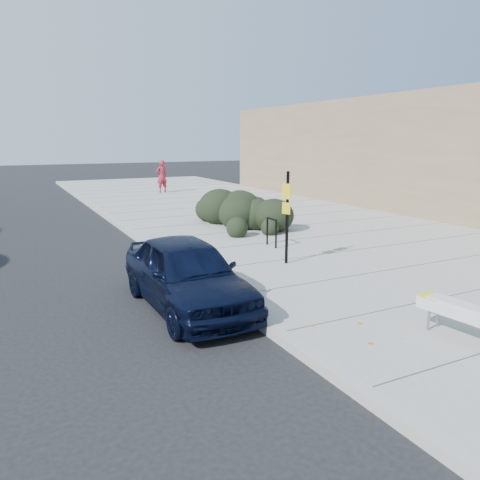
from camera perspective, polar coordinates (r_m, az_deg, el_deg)
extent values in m
plane|color=black|center=(9.48, -1.49, -7.76)|extent=(120.00, 120.00, 0.00)
cube|color=gray|center=(16.41, 8.65, 0.91)|extent=(11.20, 50.00, 0.15)
cube|color=#9E9E99|center=(13.96, -10.40, -1.09)|extent=(0.22, 50.00, 0.17)
cylinder|color=gray|center=(8.39, 22.00, -9.02)|extent=(0.04, 0.04, 0.35)
cylinder|color=gray|center=(8.58, 22.95, -8.62)|extent=(0.04, 0.04, 0.35)
cylinder|color=gray|center=(7.99, 26.28, -9.29)|extent=(0.19, 1.41, 0.03)
cylinder|color=gray|center=(8.20, 27.17, -8.86)|extent=(0.19, 1.41, 0.03)
cube|color=#B2B2B2|center=(8.05, 26.81, -8.25)|extent=(0.58, 1.88, 0.19)
cube|color=yellow|center=(8.38, 22.54, -6.34)|extent=(0.42, 0.41, 0.02)
cylinder|color=black|center=(13.51, 4.42, 0.70)|extent=(0.05, 0.05, 0.82)
cylinder|color=black|center=(13.96, 3.34, 1.08)|extent=(0.05, 0.05, 0.82)
cylinder|color=black|center=(13.66, 3.90, 2.57)|extent=(0.07, 0.53, 0.05)
cube|color=black|center=(11.73, 5.77, 2.68)|extent=(0.07, 0.07, 2.33)
cube|color=yellow|center=(11.61, 5.69, 5.92)|extent=(0.10, 0.26, 0.38)
cube|color=yellow|center=(11.66, 5.65, 3.87)|extent=(0.09, 0.25, 0.29)
ellipsoid|color=black|center=(16.96, -0.22, 4.26)|extent=(2.24, 4.15, 1.52)
imported|color=black|center=(9.12, -6.51, -4.07)|extent=(1.68, 4.09, 1.39)
imported|color=maroon|center=(28.42, -9.52, 7.66)|extent=(0.77, 0.59, 1.91)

